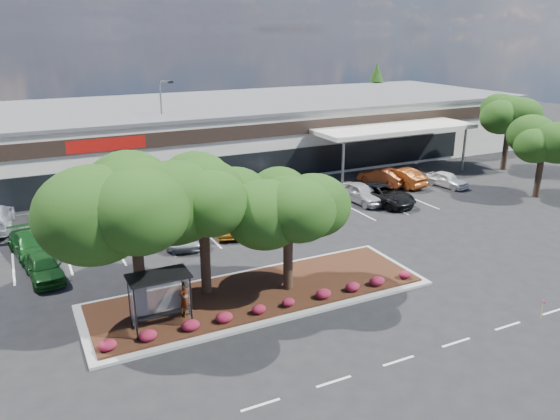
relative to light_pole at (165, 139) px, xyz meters
name	(u,v)px	position (x,y,z in m)	size (l,w,h in m)	color
ground	(332,322)	(0.37, -28.02, -4.04)	(160.00, 160.00, 0.00)	black
retail_store	(154,137)	(0.43, 5.89, -0.89)	(80.40, 25.20, 6.25)	white
landscape_island	(260,294)	(-1.63, -24.02, -3.92)	(18.00, 6.00, 0.26)	#A5A5A0
lane_markings	(245,248)	(0.22, -17.60, -4.03)	(33.12, 20.06, 0.01)	silver
shrub_row	(277,304)	(-1.63, -26.12, -3.53)	(17.00, 0.80, 0.50)	maroon
bus_shelter	(158,285)	(-7.13, -25.07, -1.73)	(2.75, 1.55, 2.59)	black
island_tree_west	(136,236)	(-7.63, -23.52, 0.16)	(7.20, 7.20, 7.89)	#1E3D11
island_tree_mid	(204,226)	(-4.13, -22.82, -0.12)	(6.60, 6.60, 7.32)	#1E3D11
island_tree_east	(288,230)	(-0.13, -24.32, -0.53)	(5.80, 5.80, 6.50)	#1E3D11
tree_east_near	(541,159)	(26.37, -18.02, -0.79)	(5.60, 5.60, 6.51)	#1E3D11
tree_east_far	(508,131)	(31.37, -10.02, -0.23)	(6.40, 6.40, 7.62)	#1E3D11
conifer_north_east	(376,95)	(34.37, 15.98, 0.46)	(3.96, 3.96, 9.00)	#1E3D11
person_waiting	(186,299)	(-5.84, -24.81, -2.86)	(0.67, 0.44, 1.85)	#594C47
light_pole	(165,139)	(0.00, 0.00, 0.00)	(1.43, 0.61, 9.16)	#A5A5A0
survey_stake	(543,307)	(9.60, -32.20, -3.42)	(0.08, 0.14, 0.97)	tan
car_0	(44,267)	(-11.56, -16.80, -3.32)	(1.71, 4.25, 1.45)	#174B19
car_1	(31,245)	(-12.03, -12.92, -3.33)	(1.99, 4.89, 1.42)	#154C1A
car_2	(183,231)	(-2.92, -14.70, -3.30)	(2.47, 5.35, 1.49)	#9A9EA4
car_3	(227,219)	(0.39, -14.15, -3.20)	(1.78, 5.09, 1.68)	brown
car_4	(272,204)	(4.69, -12.34, -3.20)	(1.99, 4.93, 1.68)	silver
car_5	(267,205)	(4.32, -12.23, -3.24)	(2.65, 5.75, 1.60)	navy
car_6	(383,194)	(13.73, -13.89, -3.26)	(2.60, 5.63, 1.56)	black
car_7	(362,193)	(12.43, -12.87, -3.25)	(1.86, 4.62, 1.58)	#B5B5B5
car_8	(447,179)	(21.86, -12.32, -3.38)	(1.56, 3.88, 1.32)	white
car_10	(83,222)	(-8.61, -10.28, -3.19)	(1.80, 5.16, 1.70)	silver
car_11	(101,213)	(-7.13, -8.36, -3.35)	(1.46, 4.19, 1.38)	maroon
car_12	(224,189)	(2.86, -6.88, -3.22)	(1.95, 4.84, 1.65)	silver
car_13	(208,197)	(1.03, -8.32, -3.26)	(2.18, 5.36, 1.56)	black
car_14	(307,190)	(8.84, -10.19, -3.24)	(2.67, 5.78, 1.61)	silver
car_16	(382,177)	(17.04, -9.35, -3.29)	(1.59, 4.56, 1.50)	maroon
car_17	(400,177)	(18.29, -10.23, -3.22)	(1.74, 4.99, 1.64)	maroon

